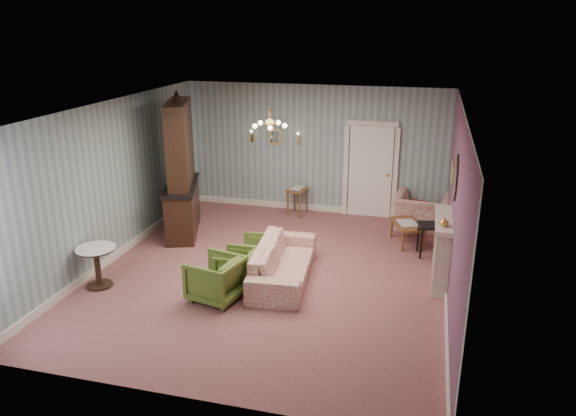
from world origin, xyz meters
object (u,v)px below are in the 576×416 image
(olive_chair_c, at_px, (257,252))
(side_table_black, at_px, (429,240))
(coffee_table, at_px, (406,233))
(olive_chair_b, at_px, (238,266))
(wingback_chair, at_px, (423,206))
(sofa_chintz, at_px, (283,256))
(pedestal_table, at_px, (98,267))
(olive_chair_a, at_px, (216,277))
(dresser, at_px, (180,165))
(fireplace, at_px, (442,250))

(olive_chair_c, relative_size, side_table_black, 1.05)
(side_table_black, bearing_deg, coffee_table, 131.60)
(olive_chair_b, relative_size, olive_chair_c, 1.01)
(olive_chair_b, xyz_separation_m, coffee_table, (2.64, 2.52, -0.11))
(coffee_table, distance_m, side_table_black, 0.65)
(olive_chair_c, relative_size, wingback_chair, 0.57)
(olive_chair_c, distance_m, coffee_table, 3.13)
(sofa_chintz, bearing_deg, wingback_chair, -41.01)
(sofa_chintz, relative_size, pedestal_table, 3.15)
(olive_chair_a, xyz_separation_m, dresser, (-1.74, 2.56, 1.06))
(olive_chair_b, height_order, sofa_chintz, sofa_chintz)
(olive_chair_c, bearing_deg, coffee_table, 121.69)
(coffee_table, height_order, side_table_black, side_table_black)
(olive_chair_a, bearing_deg, sofa_chintz, 150.42)
(pedestal_table, bearing_deg, sofa_chintz, 19.56)
(dresser, xyz_separation_m, pedestal_table, (-0.32, -2.64, -1.10))
(olive_chair_c, xyz_separation_m, side_table_black, (2.93, 1.38, -0.02))
(fireplace, bearing_deg, olive_chair_b, -163.87)
(pedestal_table, bearing_deg, dresser, 83.08)
(coffee_table, xyz_separation_m, side_table_black, (0.43, -0.48, 0.09))
(wingback_chair, bearing_deg, side_table_black, 101.33)
(wingback_chair, bearing_deg, pedestal_table, 43.96)
(olive_chair_a, height_order, olive_chair_b, olive_chair_a)
(pedestal_table, bearing_deg, olive_chair_c, 29.01)
(sofa_chintz, xyz_separation_m, side_table_black, (2.39, 1.66, -0.12))
(olive_chair_c, height_order, sofa_chintz, sofa_chintz)
(olive_chair_c, bearing_deg, dresser, -128.00)
(pedestal_table, bearing_deg, side_table_black, 26.97)
(sofa_chintz, height_order, fireplace, fireplace)
(olive_chair_a, xyz_separation_m, fireplace, (3.45, 1.52, 0.19))
(olive_chair_a, bearing_deg, pedestal_table, -75.54)
(side_table_black, xyz_separation_m, pedestal_table, (-5.30, -2.70, 0.04))
(olive_chair_b, bearing_deg, side_table_black, 124.97)
(olive_chair_a, relative_size, side_table_black, 1.24)
(sofa_chintz, distance_m, fireplace, 2.66)
(olive_chair_c, relative_size, fireplace, 0.47)
(olive_chair_b, distance_m, coffee_table, 3.65)
(fireplace, relative_size, coffee_table, 1.61)
(dresser, bearing_deg, side_table_black, -18.55)
(fireplace, bearing_deg, olive_chair_c, -174.69)
(dresser, height_order, pedestal_table, dresser)
(olive_chair_a, height_order, fireplace, fireplace)
(olive_chair_b, xyz_separation_m, sofa_chintz, (0.68, 0.38, 0.10))
(olive_chair_b, bearing_deg, sofa_chintz, 120.39)
(wingback_chair, xyz_separation_m, fireplace, (0.36, -2.52, 0.08))
(olive_chair_b, xyz_separation_m, dresser, (-1.91, 1.99, 1.11))
(side_table_black, bearing_deg, fireplace, -79.12)
(sofa_chintz, distance_m, side_table_black, 2.91)
(olive_chair_a, relative_size, sofa_chintz, 0.35)
(olive_chair_a, xyz_separation_m, sofa_chintz, (0.85, 0.95, 0.04))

